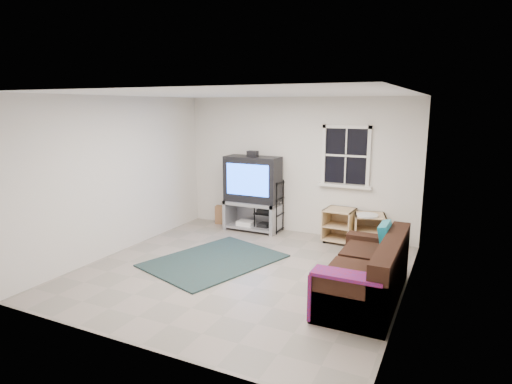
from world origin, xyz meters
The scene contains 8 objects.
room centered at (0.95, 2.27, 1.48)m, with size 4.60×4.62×4.60m.
tv_unit centered at (-0.80, 2.01, 0.87)m, with size 1.08×0.54×1.59m.
av_rack centered at (-0.49, 2.09, 0.44)m, with size 0.51×0.37×1.02m.
side_table_left centered at (0.94, 2.06, 0.32)m, with size 0.54×0.54×0.61m.
side_table_right centered at (1.48, 2.03, 0.33)m, with size 0.64×0.64×0.60m.
sofa centered at (1.88, -0.13, 0.31)m, with size 0.86×1.94×0.89m.
shag_rug centered at (-0.58, 0.17, 0.01)m, with size 1.47×2.03×0.02m, color black.
paper_bag centered at (-1.60, 2.17, 0.19)m, with size 0.26×0.17×0.38m, color olive.
Camera 1 is at (2.83, -5.38, 2.44)m, focal length 30.00 mm.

